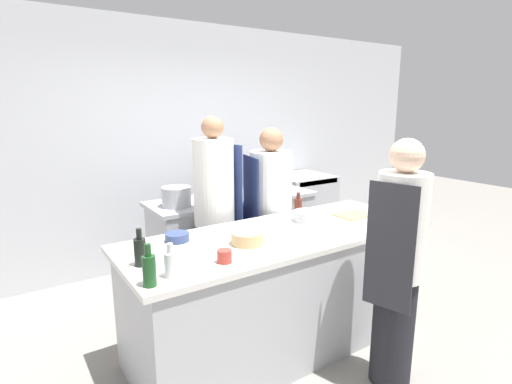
% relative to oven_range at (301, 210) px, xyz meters
% --- Properties ---
extents(ground_plane, '(16.00, 16.00, 0.00)m').
position_rel_oven_range_xyz_m(ground_plane, '(-1.64, -1.73, -0.48)').
color(ground_plane, gray).
extents(wall_back, '(8.00, 0.06, 2.80)m').
position_rel_oven_range_xyz_m(wall_back, '(-1.64, 0.40, 0.92)').
color(wall_back, silver).
rests_on(wall_back, ground_plane).
extents(prep_counter, '(2.43, 0.91, 0.93)m').
position_rel_oven_range_xyz_m(prep_counter, '(-1.64, -1.73, -0.01)').
color(prep_counter, '#A8AAAF').
rests_on(prep_counter, ground_plane).
extents(pass_counter, '(1.79, 0.64, 0.93)m').
position_rel_oven_range_xyz_m(pass_counter, '(-1.34, -0.50, -0.01)').
color(pass_counter, '#A8AAAF').
rests_on(pass_counter, ground_plane).
extents(oven_range, '(0.75, 0.70, 0.95)m').
position_rel_oven_range_xyz_m(oven_range, '(0.00, 0.00, 0.00)').
color(oven_range, '#A8AAAF').
rests_on(oven_range, ground_plane).
extents(chef_at_prep_near, '(0.37, 0.36, 1.68)m').
position_rel_oven_range_xyz_m(chef_at_prep_near, '(-1.27, -2.51, 0.38)').
color(chef_at_prep_near, black).
rests_on(chef_at_prep_near, ground_plane).
extents(chef_at_stove, '(0.40, 0.38, 1.79)m').
position_rel_oven_range_xyz_m(chef_at_stove, '(-1.79, -0.94, 0.42)').
color(chef_at_stove, black).
rests_on(chef_at_stove, ground_plane).
extents(chef_at_pass_far, '(0.44, 0.43, 1.68)m').
position_rel_oven_range_xyz_m(chef_at_pass_far, '(-1.26, -1.06, 0.36)').
color(chef_at_pass_far, black).
rests_on(chef_at_pass_far, ground_plane).
extents(bottle_olive_oil, '(0.07, 0.07, 0.20)m').
position_rel_oven_range_xyz_m(bottle_olive_oil, '(-2.63, -2.02, 0.53)').
color(bottle_olive_oil, silver).
rests_on(bottle_olive_oil, prep_counter).
extents(bottle_vinegar, '(0.07, 0.07, 0.24)m').
position_rel_oven_range_xyz_m(bottle_vinegar, '(-2.77, -2.06, 0.55)').
color(bottle_vinegar, '#19471E').
rests_on(bottle_vinegar, prep_counter).
extents(bottle_wine, '(0.07, 0.07, 0.23)m').
position_rel_oven_range_xyz_m(bottle_wine, '(-2.73, -1.76, 0.55)').
color(bottle_wine, black).
rests_on(bottle_wine, prep_counter).
extents(bottle_cooking_oil, '(0.07, 0.07, 0.19)m').
position_rel_oven_range_xyz_m(bottle_cooking_oil, '(-1.18, -1.37, 0.53)').
color(bottle_cooking_oil, '#5B2319').
rests_on(bottle_cooking_oil, prep_counter).
extents(bowl_mixing_large, '(0.17, 0.17, 0.06)m').
position_rel_oven_range_xyz_m(bowl_mixing_large, '(-2.37, -1.47, 0.49)').
color(bowl_mixing_large, navy).
rests_on(bowl_mixing_large, prep_counter).
extents(bowl_prep_small, '(0.23, 0.23, 0.08)m').
position_rel_oven_range_xyz_m(bowl_prep_small, '(-1.28, -1.60, 0.50)').
color(bowl_prep_small, '#B7BABC').
rests_on(bowl_prep_small, prep_counter).
extents(bowl_ceramic_blue, '(0.23, 0.23, 0.09)m').
position_rel_oven_range_xyz_m(bowl_ceramic_blue, '(-1.99, -1.80, 0.50)').
color(bowl_ceramic_blue, tan).
rests_on(bowl_ceramic_blue, prep_counter).
extents(cup, '(0.09, 0.09, 0.08)m').
position_rel_oven_range_xyz_m(cup, '(-2.28, -2.00, 0.50)').
color(cup, '#B2382D').
rests_on(cup, prep_counter).
extents(cutting_board, '(0.32, 0.23, 0.01)m').
position_rel_oven_range_xyz_m(cutting_board, '(-0.82, -1.70, 0.46)').
color(cutting_board, tan).
rests_on(cutting_board, prep_counter).
extents(stockpot, '(0.28, 0.28, 0.19)m').
position_rel_oven_range_xyz_m(stockpot, '(-1.99, -0.55, 0.55)').
color(stockpot, '#A8AAAF').
rests_on(stockpot, pass_counter).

